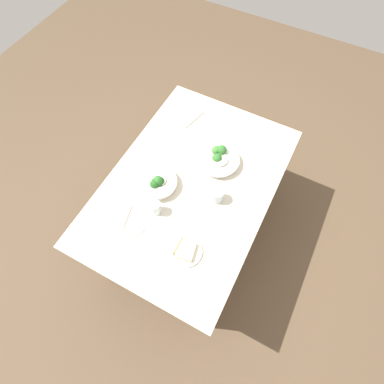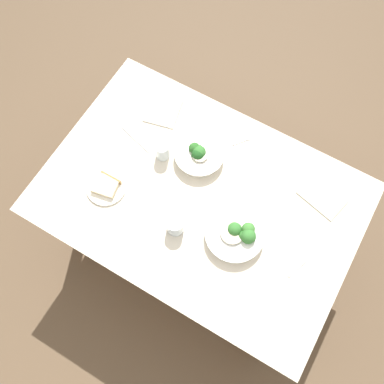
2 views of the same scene
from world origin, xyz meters
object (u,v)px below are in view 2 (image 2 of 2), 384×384
object	(u,v)px
fork_by_near_bowl	(296,269)
water_glass_side	(175,225)
napkin_folded_upper	(163,111)
broccoli_bowl_near	(199,154)
fork_by_far_bowl	(243,141)
table_knife_left	(135,139)
water_glass_center	(162,151)
napkin_folded_lower	(322,197)
broccoli_bowl_far	(236,234)
bread_side_plate	(106,186)

from	to	relation	value
fork_by_near_bowl	water_glass_side	bearing A→B (deg)	-58.98
napkin_folded_upper	broccoli_bowl_near	bearing A→B (deg)	154.54
broccoli_bowl_near	fork_by_far_bowl	distance (m)	0.24
table_knife_left	fork_by_near_bowl	bearing A→B (deg)	-175.98
table_knife_left	napkin_folded_upper	world-z (taller)	napkin_folded_upper
water_glass_center	napkin_folded_upper	distance (m)	0.25
water_glass_side	fork_by_near_bowl	bearing A→B (deg)	-169.23
table_knife_left	napkin_folded_lower	world-z (taller)	napkin_folded_lower
broccoli_bowl_far	napkin_folded_lower	xyz separation A→B (m)	(-0.26, -0.37, -0.03)
broccoli_bowl_far	fork_by_far_bowl	distance (m)	0.49
water_glass_center	water_glass_side	bearing A→B (deg)	130.36
broccoli_bowl_near	fork_by_far_bowl	world-z (taller)	broccoli_bowl_near
fork_by_near_bowl	bread_side_plate	bearing A→B (deg)	-63.90
water_glass_side	napkin_folded_lower	size ratio (longest dim) A/B	0.44
napkin_folded_upper	water_glass_side	bearing A→B (deg)	126.83
bread_side_plate	fork_by_far_bowl	distance (m)	0.70
fork_by_far_bowl	fork_by_near_bowl	xyz separation A→B (m)	(-0.50, 0.45, -0.00)
napkin_folded_upper	napkin_folded_lower	distance (m)	0.89
napkin_folded_upper	napkin_folded_lower	xyz separation A→B (m)	(-0.89, 0.03, 0.00)
broccoli_bowl_far	water_glass_side	world-z (taller)	broccoli_bowl_far
broccoli_bowl_near	bread_side_plate	bearing A→B (deg)	49.84
broccoli_bowl_far	napkin_folded_upper	world-z (taller)	broccoli_bowl_far
broccoli_bowl_far	bread_side_plate	xyz separation A→B (m)	(0.64, 0.10, -0.02)
bread_side_plate	water_glass_side	bearing A→B (deg)	178.64
bread_side_plate	table_knife_left	distance (m)	0.28
broccoli_bowl_near	water_glass_center	size ratio (longest dim) A/B	2.54
water_glass_side	fork_by_near_bowl	size ratio (longest dim) A/B	0.83
water_glass_center	fork_by_near_bowl	bearing A→B (deg)	167.22
broccoli_bowl_far	table_knife_left	size ratio (longest dim) A/B	1.34
broccoli_bowl_far	broccoli_bowl_near	bearing A→B (deg)	-37.18
water_glass_center	water_glass_side	world-z (taller)	water_glass_center
broccoli_bowl_near	napkin_folded_lower	world-z (taller)	broccoli_bowl_near
fork_by_far_bowl	table_knife_left	size ratio (longest dim) A/B	0.44
broccoli_bowl_far	napkin_folded_upper	bearing A→B (deg)	-32.18
water_glass_side	fork_by_near_bowl	distance (m)	0.56
napkin_folded_upper	fork_by_far_bowl	bearing A→B (deg)	-173.05
bread_side_plate	napkin_folded_upper	size ratio (longest dim) A/B	1.08
water_glass_center	water_glass_side	size ratio (longest dim) A/B	1.04
bread_side_plate	fork_by_far_bowl	size ratio (longest dim) A/B	2.13
table_knife_left	napkin_folded_lower	distance (m)	0.94
fork_by_near_bowl	napkin_folded_lower	size ratio (longest dim) A/B	0.53
broccoli_bowl_far	bread_side_plate	distance (m)	0.64
water_glass_side	fork_by_far_bowl	world-z (taller)	water_glass_side
water_glass_center	napkin_folded_lower	bearing A→B (deg)	-166.12
napkin_folded_lower	table_knife_left	bearing A→B (deg)	11.10
bread_side_plate	water_glass_center	xyz separation A→B (m)	(-0.14, -0.28, 0.03)
water_glass_side	napkin_folded_lower	bearing A→B (deg)	-137.35
water_glass_center	bread_side_plate	bearing A→B (deg)	62.95
napkin_folded_lower	napkin_folded_upper	bearing A→B (deg)	-1.71
water_glass_side	napkin_folded_upper	size ratio (longest dim) A/B	0.52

